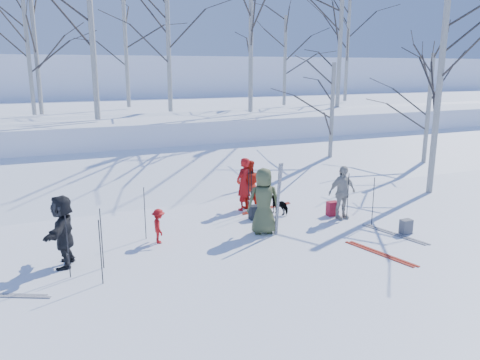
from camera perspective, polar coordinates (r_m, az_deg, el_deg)
name	(u,v)px	position (r m, az deg, el deg)	size (l,w,h in m)	color
ground	(264,245)	(11.50, 3.00, -7.93)	(120.00, 120.00, 0.00)	white
snow_ramp	(182,178)	(17.72, -7.09, 0.21)	(70.00, 9.50, 1.40)	white
snow_plateau	(131,126)	(27.19, -13.19, 6.42)	(70.00, 18.00, 2.20)	white
far_hill	(89,91)	(47.86, -17.95, 10.27)	(90.00, 30.00, 6.00)	white
skier_olive_center	(264,201)	(12.04, 2.90, -2.58)	(0.84, 0.55, 1.73)	#485231
skier_red_north	(244,184)	(14.04, 0.44, -0.50)	(0.58, 0.38, 1.60)	#B31012
skier_redor_behind	(248,184)	(14.24, 1.02, -0.51)	(0.73, 0.57, 1.50)	red
skier_red_seated	(159,226)	(11.66, -9.88, -5.55)	(0.56, 0.32, 0.86)	#B31012
skier_cream_east	(342,192)	(13.53, 12.32, -1.49)	(0.90, 0.37, 1.54)	beige
skier_grey_west	(63,231)	(10.78, -20.76, -5.82)	(1.48, 0.47, 1.59)	black
dog	(280,205)	(13.85, 4.87, -3.04)	(0.28, 0.63, 0.53)	black
upright_ski_left	(278,199)	(11.90, 4.67, -2.38)	(0.07, 0.02, 1.90)	silver
upright_ski_right	(278,199)	(11.97, 4.70, -2.30)	(0.07, 0.02, 1.90)	silver
ski_pair_a	(395,234)	(12.82, 18.34, -6.28)	(0.65, 1.89, 0.02)	silver
ski_pair_b	(380,253)	(11.44, 16.73, -8.58)	(0.63, 1.89, 0.02)	#9E2716
ski_pair_c	(0,295)	(10.19, -27.20, -12.39)	(1.79, 1.02, 0.02)	silver
ski_pair_d	(267,208)	(14.38, 3.30, -3.45)	(1.89, 0.68, 0.02)	#9E2716
ski_pole_a	(68,247)	(10.19, -20.25, -7.64)	(0.02, 0.02, 1.34)	black
ski_pole_b	(251,194)	(13.46, 1.38, -1.70)	(0.02, 0.02, 1.34)	black
ski_pole_c	(145,213)	(11.92, -11.52, -4.00)	(0.02, 0.02, 1.34)	black
ski_pole_d	(348,196)	(13.54, 13.01, -1.95)	(0.02, 0.02, 1.34)	black
ski_pole_e	(373,201)	(13.20, 15.91, -2.53)	(0.02, 0.02, 1.34)	black
ski_pole_f	(101,252)	(9.70, -16.62, -8.43)	(0.02, 0.02, 1.34)	black
ski_pole_g	(249,191)	(13.72, 1.06, -1.39)	(0.02, 0.02, 1.34)	black
ski_pole_h	(102,239)	(10.43, -16.51, -6.86)	(0.02, 0.02, 1.34)	black
backpack_red	(332,209)	(13.90, 11.20, -3.43)	(0.32, 0.22, 0.42)	maroon
backpack_grey	(406,227)	(12.92, 19.58, -5.38)	(0.30, 0.20, 0.38)	#55575C
backpack_dark	(255,212)	(13.34, 1.88, -3.95)	(0.34, 0.24, 0.40)	black
birch_plateau_a	(36,49)	(22.47, -23.65, 14.37)	(4.46, 4.46, 5.51)	silver
birch_plateau_b	(285,61)	(26.00, 5.50, 14.22)	(3.87, 3.87, 4.67)	silver
birch_plateau_c	(348,44)	(29.86, 13.00, 15.85)	(5.33, 5.33, 6.76)	silver
birch_plateau_d	(28,55)	(22.32, -24.39, 13.76)	(4.16, 4.16, 5.09)	silver
birch_plateau_e	(91,16)	(19.59, -17.75, 18.53)	(6.08, 6.08, 7.83)	silver
birch_plateau_g	(341,27)	(25.59, 12.21, 17.80)	(6.25, 6.25, 8.07)	silver
birch_plateau_h	(126,48)	(25.26, -13.75, 15.33)	(4.74, 4.74, 5.91)	silver
birch_plateau_i	(251,40)	(21.99, 1.33, 16.71)	(5.11, 5.11, 6.44)	silver
birch_plateau_k	(168,42)	(22.40, -8.74, 16.30)	(5.00, 5.00, 6.28)	silver
birch_edge_b	(438,96)	(16.98, 23.03, 9.38)	(5.20, 5.20, 6.57)	silver
birch_edge_c	(428,113)	(20.97, 21.95, 7.61)	(3.94, 3.94, 4.78)	silver
birch_edge_e	(332,119)	(19.31, 11.11, 7.35)	(3.69, 3.69, 4.41)	silver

